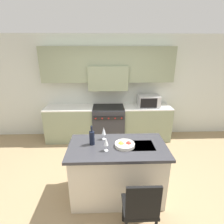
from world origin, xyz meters
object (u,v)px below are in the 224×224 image
Objects in this scene: range_stove at (108,123)px; wine_glass_far at (104,131)px; fruit_bowl at (125,145)px; microwave at (149,101)px; island_chair at (141,207)px; wine_bottle at (92,138)px; wine_glass_near at (106,142)px.

wine_glass_far reaches higher than range_stove.
microwave is at bearing 67.62° from fruit_bowl.
wine_glass_far is at bearing 114.81° from island_chair.
wine_bottle is (-0.28, -1.92, 0.59)m from range_stove.
fruit_bowl is at bearing -9.06° from wine_bottle.
range_stove is 1.22m from microwave.
island_chair reaches higher than range_stove.
wine_glass_far is (-1.15, -1.78, 0.01)m from microwave.
microwave is 2.89m from island_chair.
wine_bottle is 1.03× the size of fruit_bowl.
microwave is 2.50× the size of wine_glass_near.
wine_glass_near reaches higher than island_chair.
range_stove is at bearing 97.31° from island_chair.
fruit_bowl is (-0.13, 0.73, 0.44)m from island_chair.
fruit_bowl is at bearing 21.57° from wine_glass_near.
wine_glass_far is 0.42m from fruit_bowl.
wine_glass_near is 0.33m from fruit_bowl.
microwave reaches higher than wine_glass_near.
fruit_bowl is at bearing 99.99° from island_chair.
microwave is 2.35m from wine_bottle.
microwave is (1.05, 0.02, 0.61)m from range_stove.
wine_bottle is 0.51m from fruit_bowl.
microwave reaches higher than wine_glass_far.
range_stove is 1.71× the size of microwave.
island_chair is at bearing -52.28° from wine_bottle.
wine_glass_near is at bearing -91.67° from range_stove.
microwave is 2.50× the size of wine_glass_far.
island_chair is at bearing -80.01° from fruit_bowl.
range_stove is 2.95× the size of wine_bottle.
fruit_bowl is (0.32, -0.24, -0.12)m from wine_glass_far.
wine_glass_near is (-1.11, -2.13, 0.01)m from microwave.
wine_glass_far is at bearing 143.35° from fruit_bowl.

